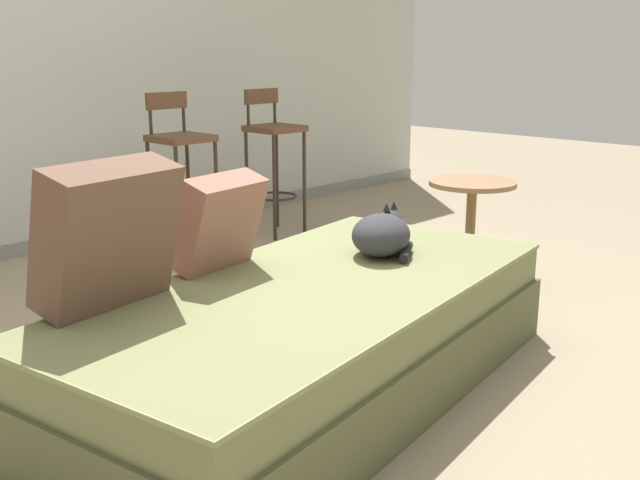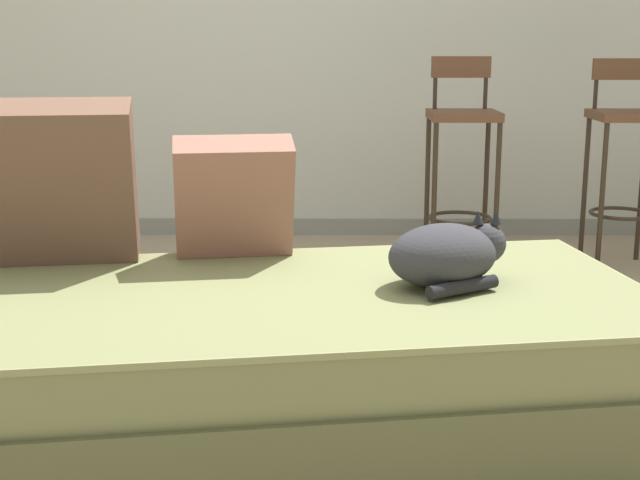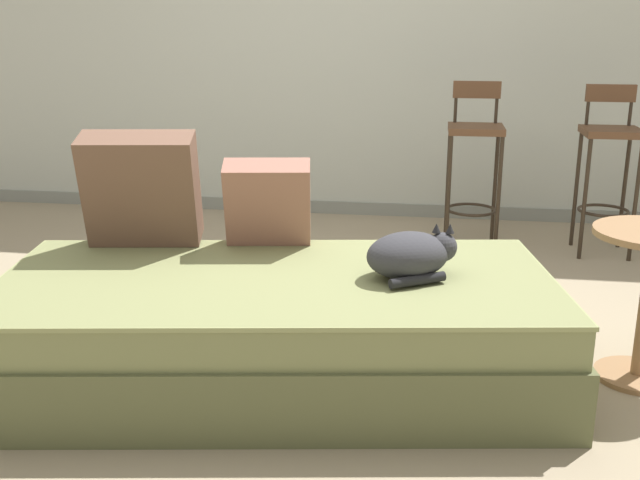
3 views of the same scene
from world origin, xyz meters
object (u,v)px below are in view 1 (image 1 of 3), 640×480
at_px(throw_pillow_corner, 107,235).
at_px(throw_pillow_middle, 218,222).
at_px(bar_stool_by_doorway, 274,149).
at_px(cat, 382,234).
at_px(bar_stool_near_window, 180,162).
at_px(couch, 311,337).
at_px(side_table, 471,221).

height_order(throw_pillow_corner, throw_pillow_middle, throw_pillow_corner).
bearing_deg(bar_stool_by_doorway, cat, -120.35).
height_order(bar_stool_near_window, bar_stool_by_doorway, bar_stool_near_window).
xyz_separation_m(couch, bar_stool_by_doorway, (1.57, 1.91, 0.37)).
distance_m(bar_stool_near_window, bar_stool_by_doorway, 0.76).
distance_m(throw_pillow_middle, bar_stool_by_doorway, 2.27).
height_order(throw_pillow_corner, cat, throw_pillow_corner).
relative_size(throw_pillow_middle, bar_stool_near_window, 0.39).
height_order(couch, throw_pillow_corner, throw_pillow_corner).
relative_size(throw_pillow_corner, throw_pillow_middle, 1.30).
relative_size(couch, bar_stool_by_doorway, 2.26).
bearing_deg(couch, cat, 8.60).
bearing_deg(throw_pillow_middle, throw_pillow_corner, -171.16).
xyz_separation_m(couch, throw_pillow_corner, (-0.63, 0.31, 0.45)).
xyz_separation_m(throw_pillow_middle, bar_stool_by_doorway, (1.68, 1.52, -0.02)).
bearing_deg(bar_stool_by_doorway, side_table, -96.41).
bearing_deg(couch, bar_stool_near_window, 67.13).
relative_size(bar_stool_near_window, bar_stool_by_doorway, 1.01).
bearing_deg(bar_stool_by_doorway, couch, -129.42).
distance_m(throw_pillow_corner, throw_pillow_middle, 0.53).
relative_size(couch, throw_pillow_middle, 5.77).
bearing_deg(throw_pillow_corner, side_table, -2.60).
height_order(cat, side_table, cat).
height_order(couch, cat, cat).
xyz_separation_m(throw_pillow_corner, throw_pillow_middle, (0.52, 0.08, -0.06)).
distance_m(bar_stool_near_window, side_table, 1.80).
distance_m(cat, bar_stool_near_window, 1.86).
relative_size(throw_pillow_middle, side_table, 0.64).
distance_m(throw_pillow_middle, bar_stool_near_window, 1.78).
distance_m(throw_pillow_corner, bar_stool_by_doorway, 2.72).
relative_size(cat, bar_stool_near_window, 0.40).
bearing_deg(couch, bar_stool_by_doorway, 50.58).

